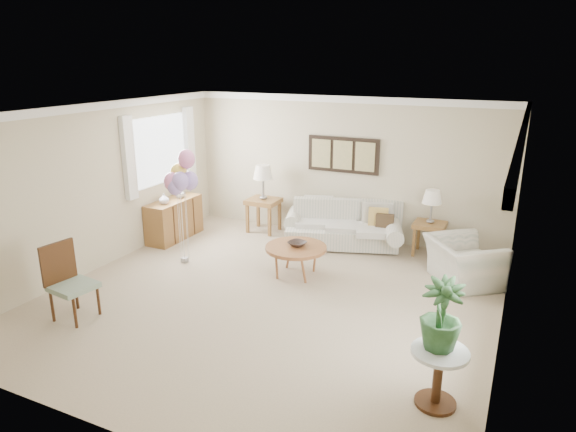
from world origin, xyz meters
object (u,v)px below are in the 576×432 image
(sofa, at_px, (343,228))
(accent_chair, at_px, (68,280))
(coffee_table, at_px, (296,249))
(balloon_cluster, at_px, (180,177))
(armchair, at_px, (463,262))

(sofa, bearing_deg, accent_chair, -119.63)
(coffee_table, bearing_deg, sofa, 82.52)
(sofa, distance_m, balloon_cluster, 3.02)
(balloon_cluster, bearing_deg, accent_chair, -96.08)
(armchair, xyz_separation_m, accent_chair, (-4.46, -3.28, 0.19))
(accent_chair, distance_m, balloon_cluster, 2.35)
(armchair, bearing_deg, sofa, 33.88)
(armchair, height_order, accent_chair, accent_chair)
(coffee_table, distance_m, balloon_cluster, 2.14)
(sofa, height_order, armchair, sofa)
(coffee_table, relative_size, armchair, 0.92)
(armchair, xyz_separation_m, balloon_cluster, (-4.23, -1.13, 1.11))
(coffee_table, relative_size, balloon_cluster, 0.50)
(accent_chair, height_order, balloon_cluster, balloon_cluster)
(sofa, distance_m, armchair, 2.29)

